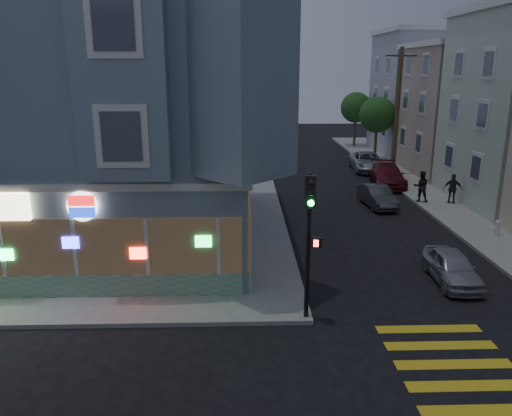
{
  "coord_description": "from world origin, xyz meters",
  "views": [
    {
      "loc": [
        0.79,
        -11.92,
        7.74
      ],
      "look_at": [
        1.33,
        6.09,
        2.66
      ],
      "focal_mm": 35.0,
      "sensor_mm": 36.0,
      "label": 1
    }
  ],
  "objects_px": {
    "traffic_signal": "(310,223)",
    "fire_hydrant": "(497,227)",
    "street_tree_far": "(356,108)",
    "parked_car_c": "(388,175)",
    "parked_car_a": "(452,267)",
    "pedestrian_a": "(421,186)",
    "pedestrian_b": "(453,189)",
    "parked_car_b": "(377,196)",
    "utility_pole": "(397,110)",
    "street_tree_near": "(377,115)",
    "parked_car_d": "(368,162)"
  },
  "relations": [
    {
      "from": "street_tree_far",
      "to": "pedestrian_a",
      "type": "distance_m",
      "value": 22.03
    },
    {
      "from": "utility_pole",
      "to": "pedestrian_a",
      "type": "height_order",
      "value": "utility_pole"
    },
    {
      "from": "utility_pole",
      "to": "parked_car_c",
      "type": "height_order",
      "value": "utility_pole"
    },
    {
      "from": "street_tree_far",
      "to": "parked_car_d",
      "type": "relative_size",
      "value": 1.05
    },
    {
      "from": "utility_pole",
      "to": "street_tree_far",
      "type": "bearing_deg",
      "value": 89.18
    },
    {
      "from": "parked_car_c",
      "to": "parked_car_d",
      "type": "relative_size",
      "value": 0.98
    },
    {
      "from": "street_tree_far",
      "to": "parked_car_d",
      "type": "distance_m",
      "value": 12.45
    },
    {
      "from": "utility_pole",
      "to": "pedestrian_b",
      "type": "height_order",
      "value": "utility_pole"
    },
    {
      "from": "street_tree_far",
      "to": "parked_car_c",
      "type": "height_order",
      "value": "street_tree_far"
    },
    {
      "from": "pedestrian_a",
      "to": "parked_car_c",
      "type": "xyz_separation_m",
      "value": [
        -0.6,
        4.7,
        -0.34
      ]
    },
    {
      "from": "street_tree_far",
      "to": "parked_car_d",
      "type": "bearing_deg",
      "value": -97.59
    },
    {
      "from": "pedestrian_a",
      "to": "pedestrian_b",
      "type": "height_order",
      "value": "pedestrian_a"
    },
    {
      "from": "parked_car_b",
      "to": "parked_car_d",
      "type": "bearing_deg",
      "value": 73.53
    },
    {
      "from": "utility_pole",
      "to": "street_tree_far",
      "type": "height_order",
      "value": "utility_pole"
    },
    {
      "from": "parked_car_c",
      "to": "traffic_signal",
      "type": "distance_m",
      "value": 20.45
    },
    {
      "from": "street_tree_near",
      "to": "fire_hydrant",
      "type": "distance_m",
      "value": 20.3
    },
    {
      "from": "pedestrian_a",
      "to": "parked_car_c",
      "type": "relative_size",
      "value": 0.37
    },
    {
      "from": "parked_car_a",
      "to": "traffic_signal",
      "type": "bearing_deg",
      "value": -150.66
    },
    {
      "from": "pedestrian_a",
      "to": "pedestrian_b",
      "type": "bearing_deg",
      "value": 176.88
    },
    {
      "from": "street_tree_near",
      "to": "parked_car_b",
      "type": "relative_size",
      "value": 1.42
    },
    {
      "from": "pedestrian_b",
      "to": "parked_car_b",
      "type": "height_order",
      "value": "pedestrian_b"
    },
    {
      "from": "street_tree_near",
      "to": "parked_car_c",
      "type": "xyz_separation_m",
      "value": [
        -1.5,
        -9.12,
        -3.22
      ]
    },
    {
      "from": "pedestrian_b",
      "to": "parked_car_a",
      "type": "height_order",
      "value": "pedestrian_b"
    },
    {
      "from": "street_tree_near",
      "to": "pedestrian_b",
      "type": "height_order",
      "value": "street_tree_near"
    },
    {
      "from": "street_tree_far",
      "to": "parked_car_c",
      "type": "xyz_separation_m",
      "value": [
        -1.5,
        -17.12,
        -3.22
      ]
    },
    {
      "from": "street_tree_far",
      "to": "parked_car_a",
      "type": "relative_size",
      "value": 1.51
    },
    {
      "from": "parked_car_a",
      "to": "fire_hydrant",
      "type": "relative_size",
      "value": 4.77
    },
    {
      "from": "utility_pole",
      "to": "parked_car_d",
      "type": "height_order",
      "value": "utility_pole"
    },
    {
      "from": "parked_car_b",
      "to": "fire_hydrant",
      "type": "distance_m",
      "value": 7.06
    },
    {
      "from": "pedestrian_b",
      "to": "parked_car_d",
      "type": "bearing_deg",
      "value": -56.58
    },
    {
      "from": "street_tree_far",
      "to": "traffic_signal",
      "type": "relative_size",
      "value": 1.14
    },
    {
      "from": "pedestrian_b",
      "to": "parked_car_d",
      "type": "distance_m",
      "value": 10.63
    },
    {
      "from": "parked_car_d",
      "to": "pedestrian_b",
      "type": "bearing_deg",
      "value": -73.39
    },
    {
      "from": "street_tree_far",
      "to": "parked_car_b",
      "type": "relative_size",
      "value": 1.42
    },
    {
      "from": "pedestrian_a",
      "to": "parked_car_a",
      "type": "xyz_separation_m",
      "value": [
        -2.7,
        -11.07,
        -0.46
      ]
    },
    {
      "from": "parked_car_c",
      "to": "traffic_signal",
      "type": "relative_size",
      "value": 1.07
    },
    {
      "from": "fire_hydrant",
      "to": "parked_car_b",
      "type": "bearing_deg",
      "value": 126.43
    },
    {
      "from": "parked_car_a",
      "to": "street_tree_far",
      "type": "bearing_deg",
      "value": 86.28
    },
    {
      "from": "street_tree_near",
      "to": "parked_car_d",
      "type": "height_order",
      "value": "street_tree_near"
    },
    {
      "from": "pedestrian_b",
      "to": "traffic_signal",
      "type": "relative_size",
      "value": 0.37
    },
    {
      "from": "parked_car_b",
      "to": "utility_pole",
      "type": "bearing_deg",
      "value": 62.25
    },
    {
      "from": "parked_car_c",
      "to": "parked_car_b",
      "type": "bearing_deg",
      "value": -105.0
    },
    {
      "from": "street_tree_far",
      "to": "pedestrian_b",
      "type": "bearing_deg",
      "value": -87.94
    },
    {
      "from": "utility_pole",
      "to": "street_tree_far",
      "type": "relative_size",
      "value": 1.7
    },
    {
      "from": "parked_car_b",
      "to": "traffic_signal",
      "type": "xyz_separation_m",
      "value": [
        -5.78,
        -13.5,
        2.67
      ]
    },
    {
      "from": "utility_pole",
      "to": "parked_car_c",
      "type": "bearing_deg",
      "value": -112.62
    },
    {
      "from": "utility_pole",
      "to": "traffic_signal",
      "type": "xyz_separation_m",
      "value": [
        -9.18,
        -21.82,
        -1.52
      ]
    },
    {
      "from": "street_tree_far",
      "to": "fire_hydrant",
      "type": "bearing_deg",
      "value": -88.78
    },
    {
      "from": "traffic_signal",
      "to": "fire_hydrant",
      "type": "xyz_separation_m",
      "value": [
        9.98,
        7.82,
        -2.74
      ]
    },
    {
      "from": "utility_pole",
      "to": "fire_hydrant",
      "type": "height_order",
      "value": "utility_pole"
    }
  ]
}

